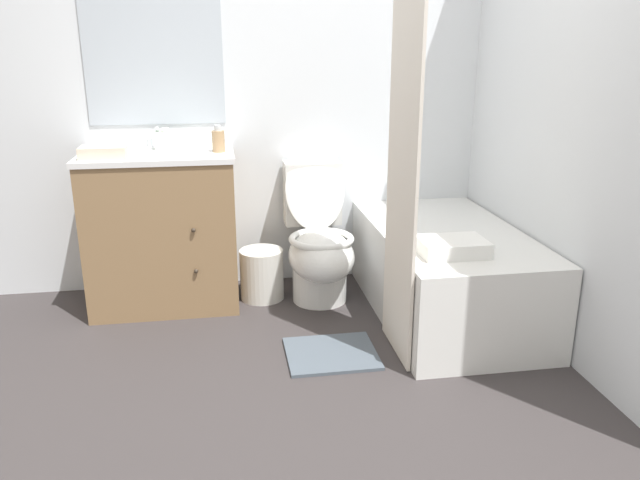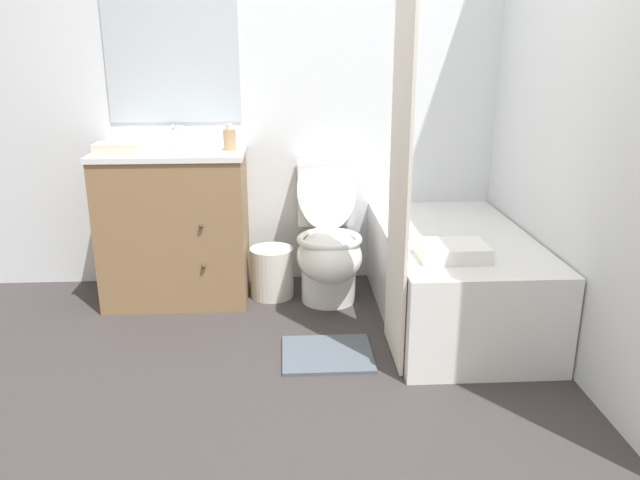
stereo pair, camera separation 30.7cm
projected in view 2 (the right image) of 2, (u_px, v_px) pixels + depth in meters
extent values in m
plane|color=#383333|center=(319.00, 418.00, 2.55)|extent=(14.00, 14.00, 0.00)
cube|color=silver|center=(303.00, 80.00, 3.72)|extent=(8.00, 0.05, 2.50)
cube|color=#B2BCC6|center=(171.00, 40.00, 3.58)|extent=(0.77, 0.01, 0.93)
cube|color=silver|center=(558.00, 89.00, 3.00)|extent=(0.05, 2.61, 2.50)
cube|color=olive|center=(176.00, 227.00, 3.65)|extent=(0.81, 0.54, 0.86)
cube|color=white|center=(171.00, 152.00, 3.51)|extent=(0.83, 0.56, 0.03)
cylinder|color=white|center=(171.00, 159.00, 3.53)|extent=(0.33, 0.33, 0.10)
sphere|color=#382D23|center=(201.00, 227.00, 3.36)|extent=(0.02, 0.02, 0.02)
sphere|color=#382D23|center=(203.00, 267.00, 3.43)|extent=(0.02, 0.02, 0.02)
cylinder|color=silver|center=(176.00, 140.00, 3.70)|extent=(0.04, 0.04, 0.04)
cylinder|color=silver|center=(174.00, 131.00, 3.64)|extent=(0.02, 0.11, 0.09)
cylinder|color=silver|center=(167.00, 140.00, 3.70)|extent=(0.03, 0.03, 0.04)
cylinder|color=silver|center=(186.00, 140.00, 3.70)|extent=(0.03, 0.03, 0.04)
cylinder|color=white|center=(328.00, 283.00, 3.68)|extent=(0.32, 0.32, 0.22)
ellipsoid|color=white|center=(329.00, 256.00, 3.56)|extent=(0.37, 0.51, 0.28)
torus|color=white|center=(329.00, 239.00, 3.53)|extent=(0.37, 0.37, 0.04)
cube|color=white|center=(325.00, 192.00, 3.80)|extent=(0.34, 0.18, 0.38)
ellipsoid|color=white|center=(327.00, 190.00, 3.68)|extent=(0.36, 0.15, 0.47)
cube|color=white|center=(453.00, 277.00, 3.39)|extent=(0.76, 1.38, 0.49)
cube|color=#A8ADAE|center=(456.00, 235.00, 3.32)|extent=(0.64, 1.26, 0.01)
cube|color=silver|center=(401.00, 156.00, 2.77)|extent=(0.02, 0.45, 1.96)
cylinder|color=silver|center=(272.00, 272.00, 3.73)|extent=(0.26, 0.26, 0.30)
cube|color=silver|center=(181.00, 138.00, 3.60)|extent=(0.12, 0.12, 0.09)
ellipsoid|color=white|center=(180.00, 128.00, 3.58)|extent=(0.05, 0.04, 0.03)
cylinder|color=tan|center=(230.00, 140.00, 3.46)|extent=(0.07, 0.07, 0.12)
cylinder|color=silver|center=(229.00, 127.00, 3.44)|extent=(0.04, 0.04, 0.03)
cube|color=beige|center=(118.00, 148.00, 3.36)|extent=(0.24, 0.15, 0.06)
cube|color=white|center=(452.00, 251.00, 2.93)|extent=(0.32, 0.23, 0.07)
cube|color=#4C5660|center=(327.00, 354.00, 3.05)|extent=(0.44, 0.39, 0.02)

